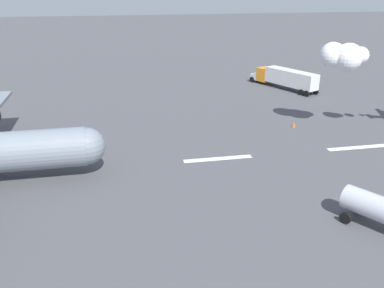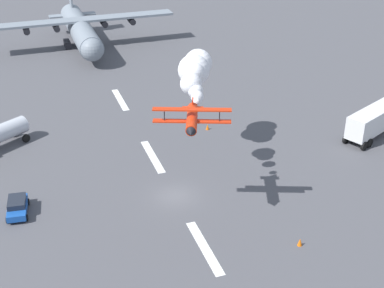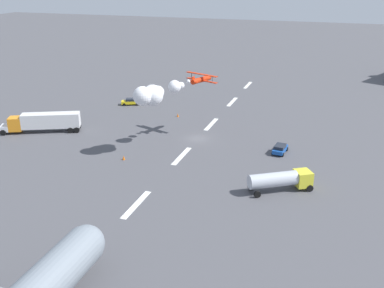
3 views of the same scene
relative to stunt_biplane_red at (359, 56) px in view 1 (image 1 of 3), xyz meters
The scene contains 5 objects.
runway_stripe_3 11.42m from the stunt_biplane_red, 73.90° to the left, with size 8.00×0.90×0.01m, color white.
runway_stripe_4 22.26m from the stunt_biplane_red, 13.95° to the left, with size 8.00×0.90×0.01m, color white.
stunt_biplane_red is the anchor object (origin of this frame).
semi_truck_orange 26.14m from the stunt_biplane_red, 93.45° to the right, with size 8.86×14.68×3.70m.
traffic_cone_far 12.21m from the stunt_biplane_red, 32.52° to the right, with size 0.44×0.44×0.75m, color orange.
Camera 1 is at (37.77, 41.12, 18.90)m, focal length 37.82 mm.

